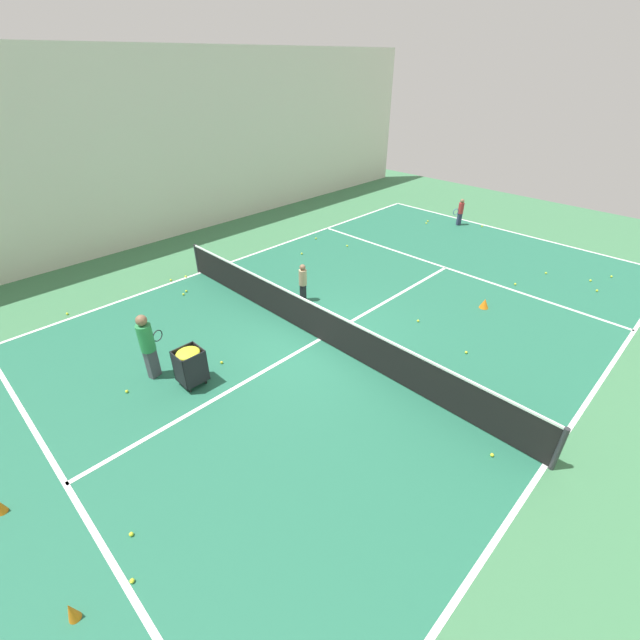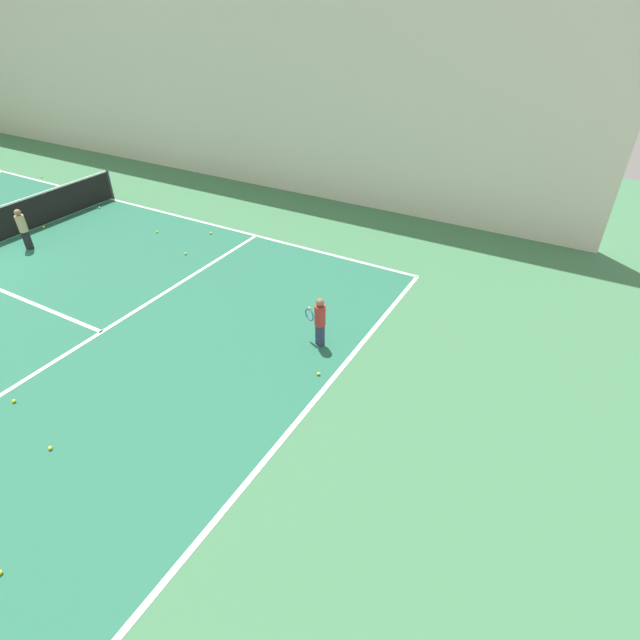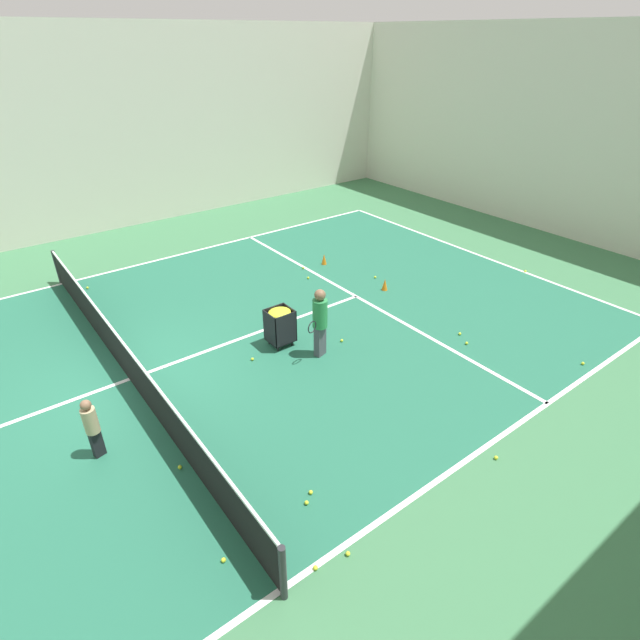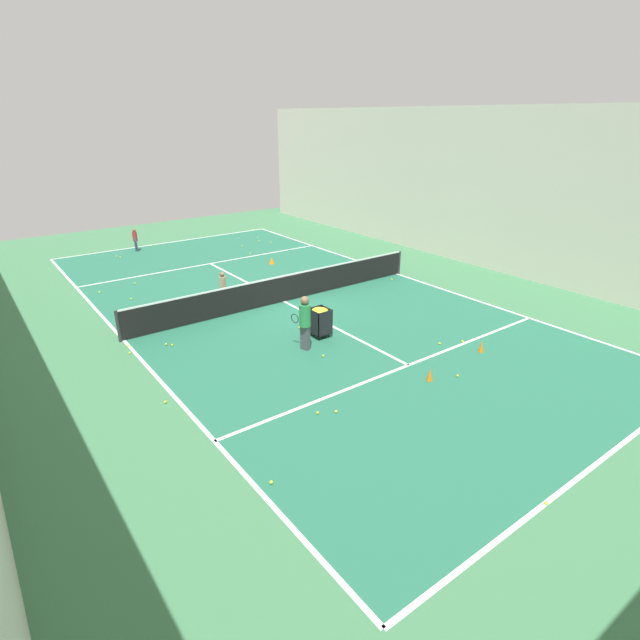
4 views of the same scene
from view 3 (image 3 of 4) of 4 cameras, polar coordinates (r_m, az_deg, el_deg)
ground_plane at (r=11.41m, az=-20.89°, el=-6.34°), size 34.73×34.73×0.00m
court_playing_area at (r=11.41m, az=-20.89°, el=-6.33°), size 11.65×23.07×0.00m
line_baseline_far at (r=17.55m, az=17.19°, el=7.30°), size 11.65×0.10×0.00m
line_sideline_left at (r=16.49m, az=-27.37°, el=3.70°), size 0.10×23.07×0.00m
line_sideline_right at (r=7.51m, az=-4.58°, el=-28.46°), size 0.10×23.07×0.00m
line_service_far at (r=13.97m, az=4.15°, el=2.72°), size 11.65×0.10×0.00m
line_centre_service at (r=11.41m, az=-20.90°, el=-6.32°), size 0.10×12.69×0.00m
hall_enclosure_left at (r=19.32m, az=-32.44°, el=16.72°), size 0.15×31.03×6.79m
hall_enclosure_far at (r=19.92m, az=25.94°, el=18.58°), size 19.31×0.15×6.79m
tennis_net at (r=11.13m, az=-21.37°, el=-4.16°), size 11.95×0.10×1.01m
coach_at_net at (r=10.94m, az=-0.01°, el=0.16°), size 0.41×0.66×1.65m
child_midcourt at (r=9.37m, az=-24.66°, el=-10.82°), size 0.29×0.29×1.20m
ball_cart at (r=11.49m, az=-4.62°, el=-0.04°), size 0.54×0.58×0.94m
training_cone_0 at (r=14.34m, az=7.41°, el=4.06°), size 0.17×0.17×0.34m
training_cone_1 at (r=15.89m, az=0.47°, el=6.98°), size 0.16×0.16×0.34m
tennis_ball_0 at (r=15.82m, az=-25.04°, el=3.36°), size 0.07×0.07×0.07m
tennis_ball_2 at (r=11.88m, az=2.51°, el=-2.36°), size 0.07×0.07×0.07m
tennis_ball_3 at (r=12.60m, az=15.69°, el=-1.52°), size 0.07×0.07×0.07m
tennis_ball_7 at (r=12.27m, az=16.42°, el=-2.55°), size 0.07×0.07×0.07m
tennis_ball_9 at (r=12.52m, az=27.84°, el=-4.41°), size 0.07×0.07×0.07m
tennis_ball_12 at (r=7.62m, az=-0.52°, el=-26.46°), size 0.07×0.07×0.07m
tennis_ball_15 at (r=14.95m, az=-1.35°, el=4.84°), size 0.07×0.07×0.07m
tennis_ball_16 at (r=8.41m, az=-1.06°, el=-19.09°), size 0.07×0.07×0.07m
tennis_ball_17 at (r=9.42m, az=19.48°, el=-14.61°), size 0.07×0.07×0.07m
tennis_ball_18 at (r=15.08m, az=6.33°, el=4.89°), size 0.07×0.07×0.07m
tennis_ball_20 at (r=15.61m, az=-1.93°, el=5.98°), size 0.07×0.07×0.07m
tennis_ball_23 at (r=7.80m, az=-10.97°, el=-25.33°), size 0.07×0.07×0.07m
tennis_ball_25 at (r=11.32m, az=-7.74°, el=-4.45°), size 0.07×0.07×0.07m
tennis_ball_27 at (r=16.63m, az=22.41°, el=5.19°), size 0.07×0.07×0.07m
tennis_ball_28 at (r=9.08m, az=-15.73°, el=-15.87°), size 0.07×0.07×0.07m
tennis_ball_29 at (r=7.75m, az=3.21°, el=-25.11°), size 0.07×0.07×0.07m
tennis_ball_30 at (r=8.28m, az=-1.55°, el=-20.15°), size 0.07×0.07×0.07m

